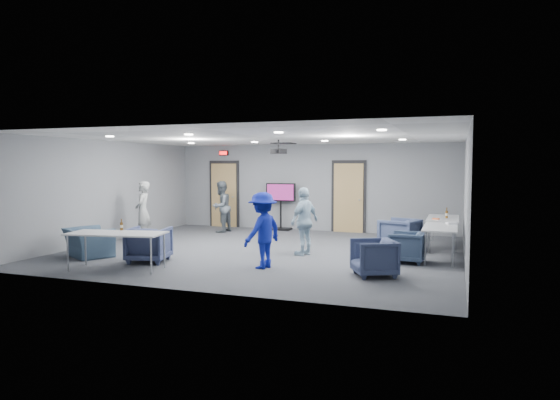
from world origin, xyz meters
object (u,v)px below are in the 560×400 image
(person_c, at_px, (304,221))
(table_front_left, at_px, (116,235))
(chair_right_c, at_px, (374,258))
(chair_front_a, at_px, (149,244))
(person_a, at_px, (143,211))
(person_b, at_px, (221,207))
(person_d, at_px, (263,230))
(table_right_b, at_px, (440,229))
(tv_stand, at_px, (281,203))
(chair_front_b, at_px, (89,242))
(chair_right_b, at_px, (407,247))
(bottle_front, at_px, (122,226))
(chair_right_a, at_px, (400,234))
(table_right_a, at_px, (443,219))
(bottle_right, at_px, (447,214))
(projector, at_px, (278,151))

(person_c, bearing_deg, table_front_left, -26.81)
(chair_right_c, bearing_deg, chair_front_a, -113.69)
(person_a, relative_size, person_b, 1.03)
(person_d, bearing_deg, person_b, -126.80)
(chair_right_c, xyz_separation_m, table_right_b, (1.10, 2.05, 0.34))
(tv_stand, bearing_deg, person_c, -63.48)
(chair_front_b, bearing_deg, chair_right_b, -136.73)
(table_right_b, relative_size, bottle_front, 7.12)
(chair_right_a, relative_size, chair_right_c, 1.12)
(person_a, height_order, person_b, person_a)
(chair_right_b, relative_size, table_right_b, 0.43)
(tv_stand, bearing_deg, table_right_b, -35.97)
(table_right_a, bearing_deg, bottle_front, 127.94)
(table_front_left, bearing_deg, bottle_right, 29.83)
(person_a, distance_m, chair_right_b, 7.02)
(person_b, relative_size, tv_stand, 1.05)
(bottle_front, distance_m, tv_stand, 6.52)
(chair_right_c, bearing_deg, person_d, -116.00)
(chair_right_a, relative_size, chair_front_b, 0.85)
(person_d, xyz_separation_m, chair_front_b, (-4.12, -0.17, -0.44))
(table_front_left, height_order, bottle_right, bottle_right)
(table_right_b, xyz_separation_m, table_front_left, (-5.95, -3.17, 0.01))
(chair_right_a, distance_m, bottle_right, 1.40)
(bottle_front, xyz_separation_m, tv_stand, (1.15, 6.41, 0.02))
(bottle_right, bearing_deg, chair_right_c, -107.05)
(chair_right_a, distance_m, chair_front_b, 7.23)
(chair_front_b, xyz_separation_m, table_front_left, (1.47, -0.93, 0.36))
(chair_right_a, height_order, bottle_right, bottle_right)
(chair_right_a, bearing_deg, bottle_right, 145.29)
(bottle_front, bearing_deg, chair_right_b, 23.13)
(chair_right_a, distance_m, table_right_b, 1.43)
(person_b, bearing_deg, projector, 62.12)
(bottle_front, bearing_deg, tv_stand, 79.83)
(chair_front_a, distance_m, tv_stand, 5.94)
(chair_right_a, xyz_separation_m, table_front_left, (-4.98, -4.18, 0.30))
(person_b, relative_size, projector, 4.03)
(table_front_left, xyz_separation_m, projector, (1.99, 3.87, 1.72))
(chair_right_a, bearing_deg, table_front_left, -32.19)
(chair_front_a, height_order, table_right_b, chair_front_a)
(chair_right_b, bearing_deg, chair_front_b, -72.14)
(chair_front_b, distance_m, projector, 4.99)
(person_a, relative_size, bottle_front, 6.90)
(person_a, xyz_separation_m, chair_front_b, (0.21, -2.35, -0.49))
(person_d, xyz_separation_m, chair_right_b, (2.65, 1.55, -0.43))
(person_d, height_order, chair_right_a, person_d)
(chair_front_a, xyz_separation_m, chair_front_b, (-1.61, 0.04, -0.05))
(person_b, xyz_separation_m, projector, (2.51, -1.78, 1.62))
(chair_right_c, xyz_separation_m, tv_stand, (-3.83, 5.63, 0.50))
(person_c, distance_m, chair_front_b, 4.87)
(chair_right_a, bearing_deg, chair_right_b, 29.42)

